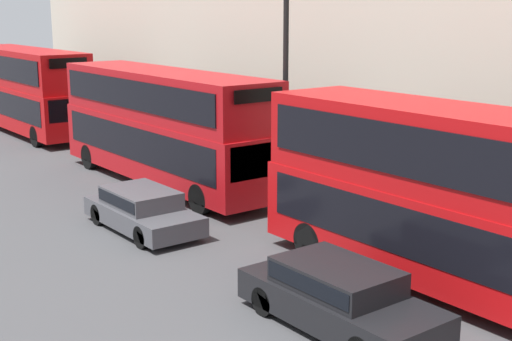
# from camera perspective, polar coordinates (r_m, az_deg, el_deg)

# --- Properties ---
(bus_leading) EXTENTS (2.59, 10.67, 4.26)m
(bus_leading) POSITION_cam_1_polar(r_m,az_deg,el_deg) (16.56, 16.07, -1.88)
(bus_leading) COLOR #B20C0F
(bus_leading) RESTS_ON ground
(bus_second_in_queue) EXTENTS (2.59, 11.44, 4.20)m
(bus_second_in_queue) POSITION_cam_1_polar(r_m,az_deg,el_deg) (26.30, -7.40, 3.84)
(bus_second_in_queue) COLOR #A80F14
(bus_second_in_queue) RESTS_ON ground
(bus_third_in_queue) EXTENTS (2.59, 11.33, 4.35)m
(bus_third_in_queue) POSITION_cam_1_polar(r_m,az_deg,el_deg) (38.97, -17.91, 6.38)
(bus_third_in_queue) COLOR #B20C0F
(bus_third_in_queue) RESTS_ON ground
(car_dark_sedan) EXTENTS (1.85, 4.54, 1.35)m
(car_dark_sedan) POSITION_cam_1_polar(r_m,az_deg,el_deg) (14.82, 6.63, -9.86)
(car_dark_sedan) COLOR black
(car_dark_sedan) RESTS_ON ground
(car_hatchback) EXTENTS (1.80, 4.28, 1.24)m
(car_hatchback) POSITION_cam_1_polar(r_m,az_deg,el_deg) (21.20, -9.09, -3.02)
(car_hatchback) COLOR #47474C
(car_hatchback) RESTS_ON ground
(street_lamp) EXTENTS (0.44, 0.44, 7.34)m
(street_lamp) POSITION_cam_1_polar(r_m,az_deg,el_deg) (23.41, 2.39, 8.09)
(street_lamp) COLOR black
(street_lamp) RESTS_ON ground
(pedestrian) EXTENTS (0.36, 0.36, 1.84)m
(pedestrian) POSITION_cam_1_polar(r_m,az_deg,el_deg) (42.43, -16.05, 4.89)
(pedestrian) COLOR #334C6B
(pedestrian) RESTS_ON ground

